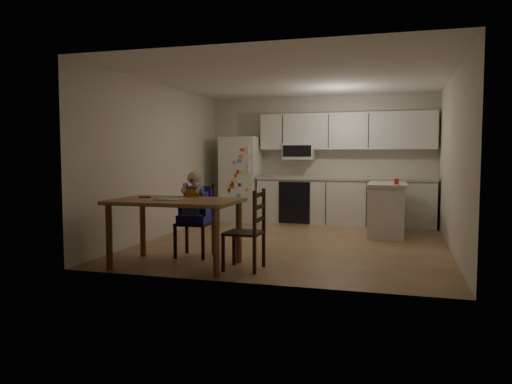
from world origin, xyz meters
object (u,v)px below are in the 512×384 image
Objects in this scene: dining_table at (176,208)px; chair_side at (252,225)px; chair_booster at (196,205)px; kitchen_island at (387,209)px; red_cup at (396,182)px; refrigerator at (241,179)px.

chair_side reaches higher than dining_table.
dining_table is 1.60× the size of chair_side.
chair_booster is at bearing -120.32° from chair_side.
kitchen_island is at bearing 44.90° from chair_booster.
chair_side is at bearing 2.96° from dining_table.
red_cup is 3.19m from chair_side.
kitchen_island is 3.94m from dining_table.
red_cup is at bearing 39.14° from chair_booster.
refrigerator is 4.13m from dining_table.
dining_table is (-2.41, -3.11, 0.26)m from kitchen_island.
red_cup is at bearing -23.45° from refrigerator.
chair_booster is (0.49, -3.48, -0.16)m from refrigerator.
kitchen_island is 3.39m from chair_side.
refrigerator is 1.50× the size of chair_booster.
chair_side is (0.94, 0.05, -0.17)m from dining_table.
refrigerator is 1.43× the size of kitchen_island.
chair_booster is 1.11m from chair_side.
kitchen_island is (2.89, -0.99, -0.41)m from refrigerator.
chair_booster reaches higher than red_cup.
red_cup is (0.15, -0.33, 0.48)m from kitchen_island.
red_cup reaches higher than dining_table.
dining_table is 1.34× the size of chair_booster.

